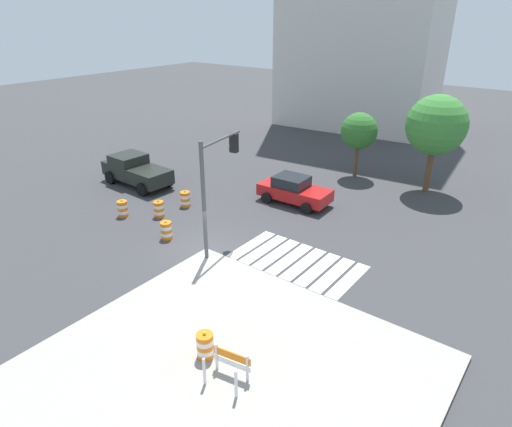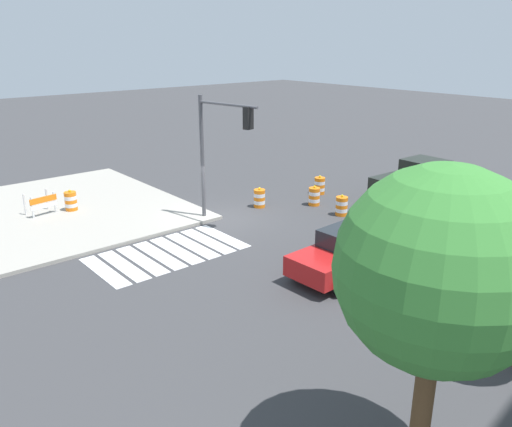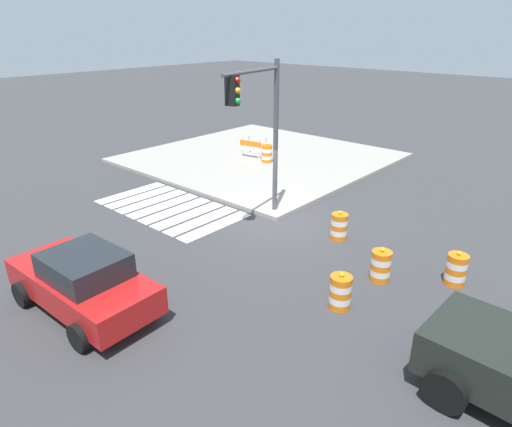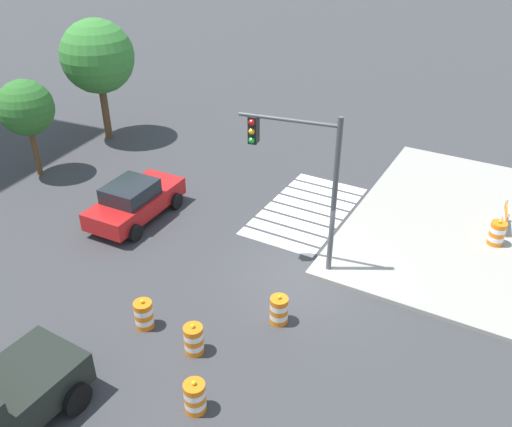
{
  "view_description": "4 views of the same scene",
  "coord_description": "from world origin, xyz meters",
  "px_view_note": "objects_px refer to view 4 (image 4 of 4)",
  "views": [
    {
      "loc": [
        13.16,
        -13.34,
        10.58
      ],
      "look_at": [
        0.5,
        3.3,
        0.91
      ],
      "focal_mm": 31.06,
      "sensor_mm": 36.0,
      "label": 1
    },
    {
      "loc": [
        13.25,
        18.09,
        7.93
      ],
      "look_at": [
        -0.43,
        1.91,
        0.68
      ],
      "focal_mm": 35.97,
      "sensor_mm": 36.0,
      "label": 2
    },
    {
      "loc": [
        -9.4,
        11.82,
        6.65
      ],
      "look_at": [
        -0.26,
        1.45,
        0.84
      ],
      "focal_mm": 31.34,
      "sensor_mm": 36.0,
      "label": 3
    },
    {
      "loc": [
        -13.9,
        -5.85,
        11.48
      ],
      "look_at": [
        0.7,
        2.32,
        1.44
      ],
      "focal_mm": 38.47,
      "sensor_mm": 36.0,
      "label": 4
    }
  ],
  "objects_px": {
    "sports_car": "(135,201)",
    "traffic_barrel_median_near": "(144,314)",
    "construction_barricade": "(510,217)",
    "traffic_light_pole": "(301,165)",
    "traffic_barrel_on_sidewalk": "(497,233)",
    "street_tree_streetside_mid": "(26,108)",
    "traffic_barrel_median_far": "(279,310)",
    "street_tree_streetside_near": "(97,57)",
    "traffic_barrel_near_corner": "(195,397)",
    "traffic_barrel_crosswalk_end": "(194,339)"
  },
  "relations": [
    {
      "from": "sports_car",
      "to": "traffic_barrel_median_near",
      "type": "relative_size",
      "value": 4.28
    },
    {
      "from": "construction_barricade",
      "to": "traffic_light_pole",
      "type": "xyz_separation_m",
      "value": [
        -5.85,
        6.11,
        3.19
      ]
    },
    {
      "from": "construction_barricade",
      "to": "traffic_light_pole",
      "type": "relative_size",
      "value": 0.25
    },
    {
      "from": "traffic_barrel_on_sidewalk",
      "to": "street_tree_streetside_mid",
      "type": "xyz_separation_m",
      "value": [
        -3.96,
        19.29,
        2.58
      ]
    },
    {
      "from": "traffic_barrel_median_far",
      "to": "construction_barricade",
      "type": "distance_m",
      "value": 10.22
    },
    {
      "from": "traffic_barrel_on_sidewalk",
      "to": "street_tree_streetside_near",
      "type": "height_order",
      "value": "street_tree_streetside_near"
    },
    {
      "from": "sports_car",
      "to": "traffic_barrel_near_corner",
      "type": "height_order",
      "value": "sports_car"
    },
    {
      "from": "traffic_barrel_median_far",
      "to": "traffic_barrel_on_sidewalk",
      "type": "distance_m",
      "value": 9.04
    },
    {
      "from": "traffic_barrel_crosswalk_end",
      "to": "construction_barricade",
      "type": "distance_m",
      "value": 12.98
    },
    {
      "from": "sports_car",
      "to": "construction_barricade",
      "type": "distance_m",
      "value": 14.43
    },
    {
      "from": "traffic_barrel_crosswalk_end",
      "to": "street_tree_streetside_near",
      "type": "relative_size",
      "value": 0.17
    },
    {
      "from": "traffic_barrel_near_corner",
      "to": "traffic_barrel_median_far",
      "type": "height_order",
      "value": "same"
    },
    {
      "from": "street_tree_streetside_mid",
      "to": "traffic_barrel_median_far",
      "type": "bearing_deg",
      "value": -103.88
    },
    {
      "from": "traffic_barrel_median_near",
      "to": "traffic_barrel_median_far",
      "type": "distance_m",
      "value": 4.06
    },
    {
      "from": "traffic_barrel_median_near",
      "to": "street_tree_streetside_mid",
      "type": "xyz_separation_m",
      "value": [
        5.66,
        10.76,
        2.73
      ]
    },
    {
      "from": "traffic_barrel_on_sidewalk",
      "to": "construction_barricade",
      "type": "bearing_deg",
      "value": -10.96
    },
    {
      "from": "traffic_barrel_on_sidewalk",
      "to": "street_tree_streetside_mid",
      "type": "bearing_deg",
      "value": 101.59
    },
    {
      "from": "traffic_light_pole",
      "to": "street_tree_streetside_near",
      "type": "height_order",
      "value": "street_tree_streetside_near"
    },
    {
      "from": "traffic_barrel_on_sidewalk",
      "to": "street_tree_streetside_near",
      "type": "relative_size",
      "value": 0.17
    },
    {
      "from": "traffic_barrel_near_corner",
      "to": "traffic_light_pole",
      "type": "height_order",
      "value": "traffic_light_pole"
    },
    {
      "from": "construction_barricade",
      "to": "street_tree_streetside_near",
      "type": "relative_size",
      "value": 0.22
    },
    {
      "from": "street_tree_streetside_mid",
      "to": "traffic_barrel_crosswalk_end",
      "type": "bearing_deg",
      "value": -114.61
    },
    {
      "from": "sports_car",
      "to": "construction_barricade",
      "type": "height_order",
      "value": "sports_car"
    },
    {
      "from": "sports_car",
      "to": "street_tree_streetside_near",
      "type": "distance_m",
      "value": 9.41
    },
    {
      "from": "traffic_barrel_near_corner",
      "to": "traffic_barrel_median_near",
      "type": "distance_m",
      "value": 3.58
    },
    {
      "from": "traffic_barrel_median_near",
      "to": "traffic_barrel_median_far",
      "type": "bearing_deg",
      "value": -57.95
    },
    {
      "from": "traffic_barrel_on_sidewalk",
      "to": "traffic_barrel_median_near",
      "type": "bearing_deg",
      "value": 138.42
    },
    {
      "from": "traffic_barrel_crosswalk_end",
      "to": "traffic_barrel_median_near",
      "type": "relative_size",
      "value": 1.0
    },
    {
      "from": "sports_car",
      "to": "street_tree_streetside_mid",
      "type": "bearing_deg",
      "value": 82.15
    },
    {
      "from": "street_tree_streetside_near",
      "to": "construction_barricade",
      "type": "bearing_deg",
      "value": -88.9
    },
    {
      "from": "traffic_light_pole",
      "to": "traffic_barrel_near_corner",
      "type": "bearing_deg",
      "value": -176.37
    },
    {
      "from": "traffic_barrel_median_near",
      "to": "traffic_barrel_median_far",
      "type": "xyz_separation_m",
      "value": [
        2.15,
        -3.44,
        0.0
      ]
    },
    {
      "from": "traffic_barrel_median_far",
      "to": "construction_barricade",
      "type": "relative_size",
      "value": 0.76
    },
    {
      "from": "sports_car",
      "to": "traffic_light_pole",
      "type": "xyz_separation_m",
      "value": [
        0.25,
        -6.97,
        3.1
      ]
    },
    {
      "from": "street_tree_streetside_mid",
      "to": "traffic_barrel_near_corner",
      "type": "bearing_deg",
      "value": -118.31
    },
    {
      "from": "traffic_barrel_near_corner",
      "to": "street_tree_streetside_near",
      "type": "distance_m",
      "value": 19.04
    },
    {
      "from": "traffic_barrel_near_corner",
      "to": "traffic_light_pole",
      "type": "bearing_deg",
      "value": 3.63
    },
    {
      "from": "traffic_barrel_crosswalk_end",
      "to": "traffic_barrel_on_sidewalk",
      "type": "bearing_deg",
      "value": -34.18
    },
    {
      "from": "traffic_barrel_crosswalk_end",
      "to": "traffic_barrel_median_near",
      "type": "height_order",
      "value": "same"
    },
    {
      "from": "traffic_barrel_crosswalk_end",
      "to": "traffic_barrel_median_far",
      "type": "distance_m",
      "value": 2.76
    },
    {
      "from": "traffic_barrel_median_far",
      "to": "street_tree_streetside_near",
      "type": "distance_m",
      "value": 17.05
    },
    {
      "from": "traffic_barrel_near_corner",
      "to": "traffic_barrel_median_near",
      "type": "relative_size",
      "value": 1.0
    },
    {
      "from": "sports_car",
      "to": "traffic_barrel_crosswalk_end",
      "type": "height_order",
      "value": "sports_car"
    },
    {
      "from": "traffic_barrel_on_sidewalk",
      "to": "street_tree_streetside_mid",
      "type": "distance_m",
      "value": 19.86
    },
    {
      "from": "street_tree_streetside_mid",
      "to": "construction_barricade",
      "type": "bearing_deg",
      "value": -75.08
    },
    {
      "from": "traffic_barrel_on_sidewalk",
      "to": "traffic_light_pole",
      "type": "relative_size",
      "value": 0.19
    },
    {
      "from": "traffic_barrel_crosswalk_end",
      "to": "street_tree_streetside_mid",
      "type": "bearing_deg",
      "value": 65.39
    },
    {
      "from": "construction_barricade",
      "to": "traffic_light_pole",
      "type": "bearing_deg",
      "value": 133.75
    },
    {
      "from": "traffic_barrel_median_far",
      "to": "traffic_light_pole",
      "type": "bearing_deg",
      "value": 15.16
    },
    {
      "from": "traffic_light_pole",
      "to": "traffic_barrel_crosswalk_end",
      "type": "bearing_deg",
      "value": 171.64
    }
  ]
}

